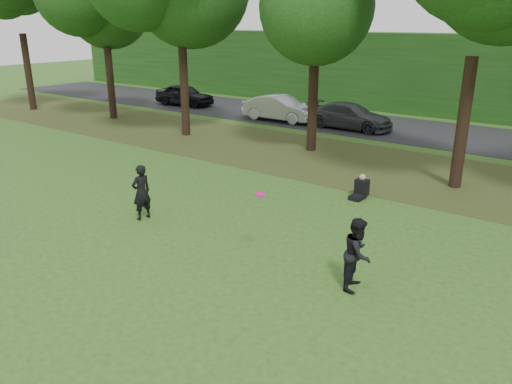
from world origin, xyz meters
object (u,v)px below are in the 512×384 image
player_right (358,254)px  frisbee (260,194)px  player_left (141,192)px  seated_person (361,189)px

player_right → frisbee: 2.73m
player_left → seated_person: (4.53, 5.70, -0.54)m
frisbee → player_left: bearing=178.5°
player_left → frisbee: frisbee is taller
player_right → seated_person: size_ratio=2.02×
player_left → frisbee: size_ratio=4.58×
player_left → seated_person: size_ratio=2.06×
player_right → frisbee: frisbee is taller
player_left → seated_person: bearing=149.9°
player_left → frisbee: bearing=96.9°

